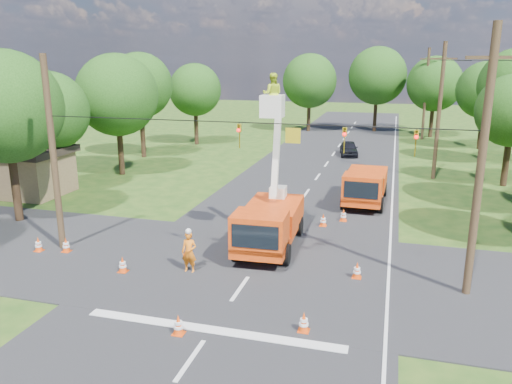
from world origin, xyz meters
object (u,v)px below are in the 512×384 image
(traffic_cone_5, at_px, (66,245))
(pole_right_far, at_px, (426,93))
(traffic_cone_6, at_px, (38,244))
(pole_left, at_px, (53,155))
(tree_left_f, at_px, (195,90))
(pole_right_near, at_px, (481,164))
(tree_right_e, at_px, (485,90))
(tree_left_c, at_px, (49,111))
(distant_car, at_px, (349,148))
(traffic_cone_0, at_px, (178,325))
(traffic_cone_7, at_px, (376,191))
(traffic_cone_1, at_px, (304,322))
(traffic_cone_2, at_px, (323,220))
(traffic_cone_3, at_px, (343,215))
(traffic_cone_4, at_px, (123,265))
(second_truck, at_px, (365,185))
(tree_far_a, at_px, (310,81))
(pole_right_mid, at_px, (439,111))
(tree_left_e, at_px, (140,85))
(tree_left_d, at_px, (117,95))
(shed, at_px, (26,170))
(tree_left_b, at_px, (5,107))
(ground_worker, at_px, (189,252))
(traffic_cone_8, at_px, (357,270))
(bucket_truck, at_px, (269,214))
(tree_far_b, at_px, (377,76))
(tree_far_c, at_px, (435,84))

(traffic_cone_5, relative_size, pole_right_far, 0.07)
(traffic_cone_6, xyz_separation_m, pole_left, (0.79, 0.70, 4.14))
(traffic_cone_6, height_order, tree_left_f, tree_left_f)
(pole_right_near, xyz_separation_m, tree_right_e, (5.30, 35.00, 0.70))
(traffic_cone_5, bearing_deg, traffic_cone_6, -168.12)
(tree_left_c, bearing_deg, distant_car, 46.37)
(traffic_cone_0, height_order, tree_right_e, tree_right_e)
(traffic_cone_7, height_order, tree_left_f, tree_left_f)
(traffic_cone_1, relative_size, traffic_cone_2, 1.00)
(traffic_cone_2, distance_m, traffic_cone_3, 1.52)
(traffic_cone_4, distance_m, tree_right_e, 41.78)
(second_truck, bearing_deg, tree_far_a, 107.37)
(pole_right_mid, bearing_deg, traffic_cone_3, -114.04)
(tree_left_e, bearing_deg, tree_left_f, 75.96)
(pole_right_far, xyz_separation_m, tree_left_d, (-23.50, -25.00, 1.02))
(traffic_cone_5, bearing_deg, tree_far_a, 84.75)
(tree_right_e, bearing_deg, tree_left_d, -145.22)
(tree_left_f, relative_size, tree_right_e, 0.97)
(tree_left_c, bearing_deg, shed, -146.31)
(traffic_cone_6, bearing_deg, traffic_cone_7, 44.08)
(traffic_cone_2, xyz_separation_m, tree_left_d, (-17.05, 8.48, 5.77))
(tree_left_b, height_order, tree_left_c, tree_left_b)
(shed, xyz_separation_m, tree_left_b, (3.50, -5.00, 4.69))
(ground_worker, bearing_deg, tree_right_e, 65.30)
(traffic_cone_1, height_order, tree_left_c, tree_left_c)
(pole_right_far, xyz_separation_m, tree_far_a, (-13.50, 3.00, 1.08))
(traffic_cone_6, bearing_deg, tree_left_d, 106.69)
(distant_car, distance_m, traffic_cone_5, 30.11)
(pole_right_far, bearing_deg, traffic_cone_8, -95.99)
(traffic_cone_0, relative_size, tree_left_c, 0.09)
(bucket_truck, height_order, tree_far_a, tree_far_a)
(traffic_cone_0, distance_m, traffic_cone_8, 7.98)
(traffic_cone_8, bearing_deg, tree_left_c, 157.26)
(ground_worker, relative_size, tree_far_b, 0.17)
(traffic_cone_3, relative_size, tree_left_f, 0.08)
(traffic_cone_5, relative_size, tree_right_e, 0.08)
(pole_left, bearing_deg, ground_worker, -7.92)
(traffic_cone_5, distance_m, tree_left_f, 31.43)
(pole_left, distance_m, tree_far_c, 46.12)
(pole_right_mid, bearing_deg, bucket_truck, -116.00)
(traffic_cone_1, height_order, tree_far_b, tree_far_b)
(pole_right_mid, relative_size, tree_left_b, 1.07)
(bucket_truck, xyz_separation_m, pole_right_far, (8.47, 37.38, 3.37))
(traffic_cone_0, height_order, traffic_cone_5, same)
(shed, distance_m, tree_left_f, 22.60)
(traffic_cone_4, height_order, traffic_cone_6, same)
(distant_car, relative_size, traffic_cone_4, 5.51)
(traffic_cone_5, distance_m, tree_far_c, 46.63)
(tree_left_f, relative_size, tree_far_c, 0.92)
(tree_far_c, bearing_deg, pole_right_far, -116.57)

